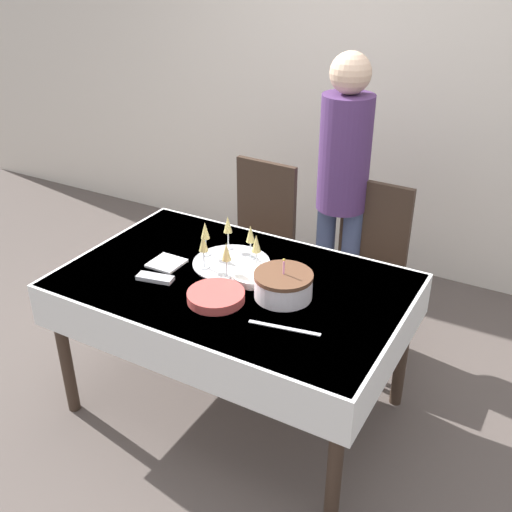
{
  "coord_description": "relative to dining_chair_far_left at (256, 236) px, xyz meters",
  "views": [
    {
      "loc": [
        1.25,
        -2.01,
        2.14
      ],
      "look_at": [
        0.09,
        0.06,
        0.87
      ],
      "focal_mm": 42.0,
      "sensor_mm": 36.0,
      "label": 1
    }
  ],
  "objects": [
    {
      "name": "ground_plane",
      "position": [
        0.34,
        -0.82,
        -0.54
      ],
      "size": [
        12.0,
        12.0,
        0.0
      ],
      "primitive_type": "plane",
      "color": "#564C47"
    },
    {
      "name": "dining_chair_far_left",
      "position": [
        0.0,
        0.0,
        0.0
      ],
      "size": [
        0.44,
        0.44,
        0.98
      ],
      "color": "#38281E",
      "rests_on": "ground_plane"
    },
    {
      "name": "wall_back",
      "position": [
        0.34,
        1.04,
        0.81
      ],
      "size": [
        8.0,
        0.05,
        2.7
      ],
      "color": "silver",
      "rests_on": "ground_plane"
    },
    {
      "name": "cake_knife",
      "position": [
        0.72,
        -1.05,
        0.21
      ],
      "size": [
        0.3,
        0.07,
        0.0
      ],
      "color": "silver",
      "rests_on": "dining_table"
    },
    {
      "name": "dining_table",
      "position": [
        0.34,
        -0.82,
        0.11
      ],
      "size": [
        1.57,
        1.01,
        0.75
      ],
      "color": "white",
      "rests_on": "ground_plane"
    },
    {
      "name": "fork_pile",
      "position": [
        0.03,
        -1.0,
        0.22
      ],
      "size": [
        0.18,
        0.09,
        0.02
      ],
      "color": "silver",
      "rests_on": "dining_table"
    },
    {
      "name": "person_standing",
      "position": [
        0.49,
        0.1,
        0.45
      ],
      "size": [
        0.28,
        0.28,
        1.64
      ],
      "color": "#3F4C72",
      "rests_on": "ground_plane"
    },
    {
      "name": "plate_stack_main",
      "position": [
        0.37,
        -1.01,
        0.23
      ],
      "size": [
        0.25,
        0.25,
        0.04
      ],
      "color": "#CC4C47",
      "rests_on": "dining_table"
    },
    {
      "name": "napkin_pile",
      "position": [
        -0.01,
        -0.85,
        0.21
      ],
      "size": [
        0.15,
        0.15,
        0.01
      ],
      "color": "white",
      "rests_on": "dining_table"
    },
    {
      "name": "birthday_cake",
      "position": [
        0.61,
        -0.84,
        0.27
      ],
      "size": [
        0.26,
        0.26,
        0.19
      ],
      "color": "white",
      "rests_on": "dining_table"
    },
    {
      "name": "dining_chair_far_right",
      "position": [
        0.69,
        0.0,
        0.0
      ],
      "size": [
        0.43,
        0.43,
        0.98
      ],
      "color": "#38281E",
      "rests_on": "ground_plane"
    },
    {
      "name": "champagne_tray",
      "position": [
        0.24,
        -0.69,
        0.28
      ],
      "size": [
        0.37,
        0.37,
        0.18
      ],
      "color": "silver",
      "rests_on": "dining_table"
    },
    {
      "name": "plate_stack_dessert",
      "position": [
        0.42,
        -0.77,
        0.23
      ],
      "size": [
        0.2,
        0.2,
        0.03
      ],
      "color": "silver",
      "rests_on": "dining_table"
    }
  ]
}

